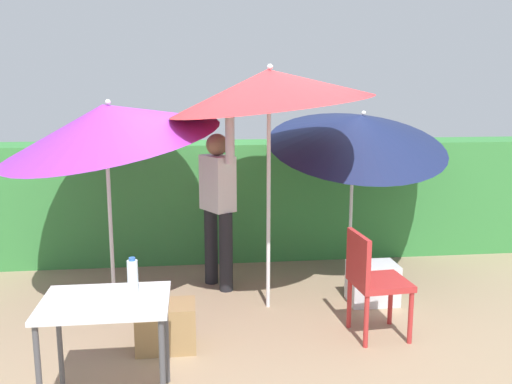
% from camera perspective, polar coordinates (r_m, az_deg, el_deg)
% --- Properties ---
extents(ground_plane, '(24.00, 24.00, 0.00)m').
position_cam_1_polar(ground_plane, '(5.10, 0.41, -12.86)').
color(ground_plane, '#9E8466').
extents(hedge_row, '(8.00, 0.70, 1.40)m').
position_cam_1_polar(hedge_row, '(6.72, -1.62, -0.76)').
color(hedge_row, '#38843D').
rests_on(hedge_row, ground_plane).
extents(umbrella_rainbow, '(2.08, 2.04, 2.19)m').
position_cam_1_polar(umbrella_rainbow, '(5.16, -15.24, 6.88)').
color(umbrella_rainbow, silver).
rests_on(umbrella_rainbow, ground_plane).
extents(umbrella_orange, '(1.85, 1.82, 2.32)m').
position_cam_1_polar(umbrella_orange, '(4.90, 1.41, 10.78)').
color(umbrella_orange, silver).
rests_on(umbrella_orange, ground_plane).
extents(umbrella_yellow, '(1.92, 1.93, 2.06)m').
position_cam_1_polar(umbrella_yellow, '(5.95, 10.60, 6.33)').
color(umbrella_yellow, silver).
rests_on(umbrella_yellow, ground_plane).
extents(person_vendor, '(0.37, 0.52, 1.88)m').
position_cam_1_polar(person_vendor, '(5.58, -4.00, -0.74)').
color(person_vendor, black).
rests_on(person_vendor, ground_plane).
extents(chair_plastic, '(0.47, 0.47, 0.89)m').
position_cam_1_polar(chair_plastic, '(4.66, 12.00, -8.71)').
color(chair_plastic, '#B72D2D').
rests_on(chair_plastic, ground_plane).
extents(cooler_box, '(0.46, 0.34, 0.39)m').
position_cam_1_polar(cooler_box, '(5.47, 12.03, -9.26)').
color(cooler_box, silver).
rests_on(cooler_box, ground_plane).
extents(crate_cardboard, '(0.47, 0.33, 0.37)m').
position_cam_1_polar(crate_cardboard, '(4.54, -9.33, -13.61)').
color(crate_cardboard, '#9E7A4C').
rests_on(crate_cardboard, ground_plane).
extents(folding_table, '(0.80, 0.60, 0.73)m').
position_cam_1_polar(folding_table, '(3.68, -15.37, -12.06)').
color(folding_table, '#4C4C51').
rests_on(folding_table, ground_plane).
extents(bottle_water, '(0.07, 0.07, 0.24)m').
position_cam_1_polar(bottle_water, '(3.68, -12.71, -8.54)').
color(bottle_water, silver).
rests_on(bottle_water, folding_table).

